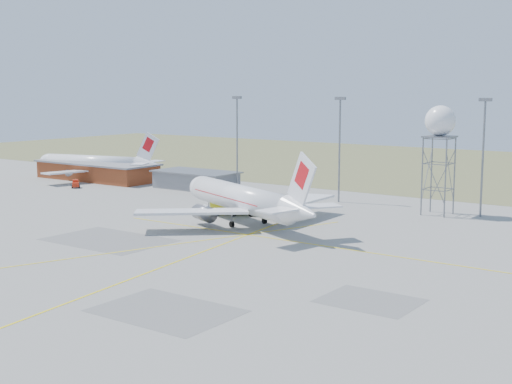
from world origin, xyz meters
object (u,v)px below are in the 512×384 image
Objects in this scene: airliner_far at (95,164)px; baggage_tug at (76,185)px; airliner_main at (244,200)px; fire_truck at (237,206)px; radar_tower at (439,154)px.

baggage_tug is at bearing 110.09° from airliner_far.
airliner_main is at bearing 26.59° from baggage_tug.
airliner_main is at bearing 144.23° from airliner_far.
airliner_far reaches higher than fire_truck.
airliner_far is 63.37m from fire_truck.
baggage_tug is at bearing -169.56° from radar_tower.
airliner_main is 4.10× the size of fire_truck.
radar_tower is (22.47, 27.02, 6.72)m from airliner_main.
radar_tower is at bearing 49.52° from baggage_tug.
airliner_main is at bearing -129.75° from radar_tower.
airliner_far is at bearing 135.19° from fire_truck.
airliner_far is 17.54m from baggage_tug.
radar_tower is at bearing -106.00° from airliner_main.
radar_tower reaches higher than fire_truck.
fire_truck is at bearing -21.81° from airliner_main.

